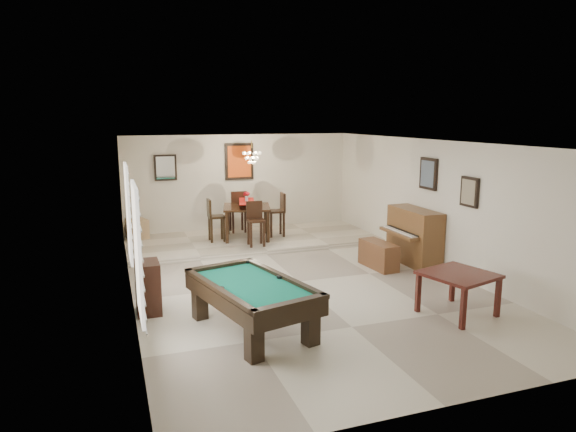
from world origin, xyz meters
TOP-DOWN VIEW (x-y plane):
  - ground_plane at (0.00, 0.00)m, footprint 6.00×9.00m
  - wall_back at (0.00, 4.50)m, footprint 6.00×0.04m
  - wall_front at (0.00, -4.50)m, footprint 6.00×0.04m
  - wall_left at (-3.00, 0.00)m, footprint 0.04×9.00m
  - wall_right at (3.00, 0.00)m, footprint 0.04×9.00m
  - ceiling at (0.00, 0.00)m, footprint 6.00×9.00m
  - dining_step at (0.00, 3.25)m, footprint 6.00×2.50m
  - window_left_front at (-2.97, -2.20)m, footprint 0.06×1.00m
  - window_left_rear at (-2.97, 0.60)m, footprint 0.06×1.00m
  - pool_table at (-1.42, -1.88)m, footprint 1.63×2.33m
  - square_table at (1.78, -2.34)m, footprint 1.20×1.20m
  - upright_piano at (2.59, 0.35)m, footprint 0.78×1.40m
  - piano_bench at (1.87, 0.31)m, footprint 0.46×1.00m
  - apothecary_chest at (-2.78, -0.65)m, footprint 0.37×0.55m
  - dining_table at (-0.13, 3.25)m, footprint 1.34×1.34m
  - flower_vase at (-0.13, 3.25)m, footprint 0.18×0.18m
  - dining_chair_south at (-0.13, 2.46)m, footprint 0.40×0.40m
  - dining_chair_north at (-0.18, 4.02)m, footprint 0.40×0.40m
  - dining_chair_west at (-0.89, 3.22)m, footprint 0.38×0.38m
  - dining_chair_east at (0.61, 3.26)m, footprint 0.43×0.43m
  - corner_bench at (-2.67, 4.14)m, footprint 0.55×0.62m
  - chandelier at (0.00, 3.20)m, footprint 0.44×0.44m
  - back_painting at (0.00, 4.46)m, footprint 0.75×0.06m
  - back_mirror at (-1.90, 4.46)m, footprint 0.55×0.06m
  - right_picture_upper at (2.96, 0.30)m, footprint 0.06×0.55m
  - right_picture_lower at (2.96, -1.00)m, footprint 0.06×0.45m

SIDE VIEW (x-z plane):
  - ground_plane at x=0.00m, z-range -0.02..0.00m
  - dining_step at x=0.00m, z-range 0.00..0.12m
  - piano_bench at x=1.87m, z-range 0.00..0.54m
  - square_table at x=1.78m, z-range 0.00..0.67m
  - pool_table at x=-1.42m, z-range 0.00..0.71m
  - corner_bench at x=-2.67m, z-range 0.12..0.59m
  - apothecary_chest at x=-2.78m, z-range 0.00..0.83m
  - dining_table at x=-0.13m, z-range 0.12..1.04m
  - upright_piano at x=2.59m, z-range 0.00..1.17m
  - dining_chair_south at x=-0.13m, z-range 0.12..1.14m
  - dining_chair_west at x=-0.89m, z-range 0.12..1.14m
  - dining_chair_east at x=0.61m, z-range 0.12..1.20m
  - dining_chair_north at x=-0.18m, z-range 0.12..1.20m
  - flower_vase at x=-0.13m, z-range 1.04..1.29m
  - wall_back at x=0.00m, z-range 0.00..2.60m
  - wall_front at x=0.00m, z-range 0.00..2.60m
  - wall_left at x=-3.00m, z-range 0.00..2.60m
  - wall_right at x=3.00m, z-range 0.00..2.60m
  - window_left_front at x=-2.97m, z-range 0.55..2.25m
  - window_left_rear at x=-2.97m, z-range 0.55..2.25m
  - right_picture_lower at x=2.96m, z-range 1.42..1.98m
  - back_mirror at x=-1.90m, z-range 1.48..2.12m
  - back_painting at x=0.00m, z-range 1.42..2.38m
  - right_picture_upper at x=2.96m, z-range 1.57..2.23m
  - chandelier at x=0.00m, z-range 1.90..2.50m
  - ceiling at x=0.00m, z-range 2.58..2.62m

